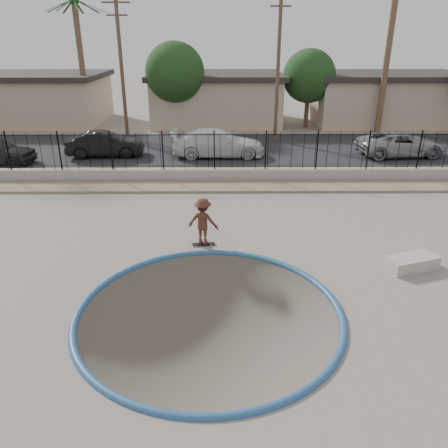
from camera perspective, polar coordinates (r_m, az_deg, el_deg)
ground at (r=23.84m, az=-1.18°, el=4.41°), size 120.00×120.00×2.20m
bowl_pit at (r=11.64m, az=-1.93°, el=-11.51°), size 6.84×6.84×1.80m
coping_ring at (r=11.64m, az=-1.93°, el=-11.51°), size 7.04×7.04×0.20m
rock_strip at (r=20.82m, az=-1.29°, el=4.91°), size 42.00×1.60×0.11m
retaining_wall at (r=21.79m, az=-1.25°, el=6.43°), size 42.00×0.45×0.60m
fence at (r=21.47m, az=-1.28°, el=9.50°), size 40.00×0.04×1.80m
street at (r=28.33m, az=-1.08°, el=9.85°), size 90.00×8.00×0.04m
house_west at (r=40.35m, az=-23.58°, el=14.89°), size 11.60×8.60×3.90m
house_center at (r=37.34m, az=-0.96°, el=16.20°), size 10.60×8.60×3.90m
house_east at (r=39.77m, az=20.44°, el=15.25°), size 12.60×8.60×3.90m
palm_mid at (r=36.05m, az=-18.51°, el=22.37°), size 2.30×2.30×9.30m
palm_right at (r=34.58m, az=21.07°, el=23.12°), size 2.30×2.30×10.30m
utility_pole_left at (r=30.27m, az=-13.23°, el=19.13°), size 1.70×0.24×9.00m
utility_pole_mid at (r=29.82m, az=7.08°, el=19.97°), size 1.70×0.24×9.50m
street_tree_left at (r=33.79m, az=-6.43°, el=19.08°), size 4.32×4.32×6.36m
street_tree_mid at (r=35.30m, az=11.05°, el=18.42°), size 3.96×3.96×5.83m
skater at (r=14.76m, az=-2.74°, el=0.03°), size 1.17×0.85×1.62m
skateboard at (r=15.08m, az=-2.69°, el=-2.60°), size 0.79×0.28×0.07m
concrete_ledge at (r=14.75m, az=23.30°, el=-4.64°), size 1.74×1.16×0.40m
car_b at (r=27.08m, az=-15.24°, el=10.03°), size 4.53×1.90×1.46m
car_c at (r=26.20m, az=-0.78°, el=10.54°), size 5.46×2.28×1.58m
car_d at (r=28.32m, az=22.13°, el=9.66°), size 5.28×2.80×1.41m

